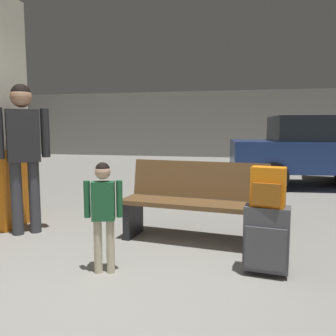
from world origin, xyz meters
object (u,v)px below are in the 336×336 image
bench (194,202)px  backpack_bright (268,187)px  child (103,205)px  parked_car_near (327,149)px  suitcase (266,239)px  adult (23,143)px

bench → backpack_bright: (0.74, -0.79, 0.33)m
child → parked_car_near: size_ratio=0.23×
bench → suitcase: 1.09m
bench → parked_car_near: size_ratio=0.39×
backpack_bright → adult: bearing=167.3°
bench → parked_car_near: 4.80m
suitcase → backpack_bright: (-0.00, -0.00, 0.45)m
suitcase → parked_car_near: (1.53, 5.00, 0.48)m
suitcase → backpack_bright: backpack_bright is taller
backpack_bright → child: size_ratio=0.35×
bench → adult: adult is taller
suitcase → parked_car_near: 5.25m
suitcase → adult: size_ratio=0.34×
child → bench: bearing=58.3°
child → adult: adult is taller
backpack_bright → parked_car_near: parked_car_near is taller
child → parked_car_near: (2.92, 5.26, 0.20)m
parked_car_near → adult: bearing=-134.4°
backpack_bright → parked_car_near: (1.53, 5.00, 0.03)m
backpack_bright → parked_car_near: 5.23m
adult → suitcase: bearing=-12.7°
backpack_bright → adult: 2.84m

